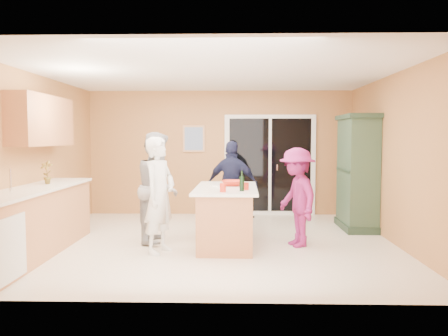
{
  "coord_description": "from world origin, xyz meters",
  "views": [
    {
      "loc": [
        0.33,
        -6.68,
        1.62
      ],
      "look_at": [
        0.15,
        0.1,
        1.15
      ],
      "focal_mm": 35.0,
      "sensor_mm": 36.0,
      "label": 1
    }
  ],
  "objects_px": {
    "woman_magenta": "(297,197)",
    "kitchen_island": "(226,218)",
    "green_hutch": "(357,174)",
    "woman_navy": "(232,185)",
    "woman_grey": "(158,187)",
    "woman_white": "(159,195)"
  },
  "relations": [
    {
      "from": "woman_magenta",
      "to": "kitchen_island",
      "type": "bearing_deg",
      "value": -108.73
    },
    {
      "from": "green_hutch",
      "to": "woman_navy",
      "type": "bearing_deg",
      "value": -177.42
    },
    {
      "from": "green_hutch",
      "to": "woman_grey",
      "type": "height_order",
      "value": "green_hutch"
    },
    {
      "from": "woman_grey",
      "to": "woman_navy",
      "type": "xyz_separation_m",
      "value": [
        1.15,
        0.93,
        -0.07
      ]
    },
    {
      "from": "kitchen_island",
      "to": "woman_magenta",
      "type": "distance_m",
      "value": 1.1
    },
    {
      "from": "woman_magenta",
      "to": "woman_white",
      "type": "bearing_deg",
      "value": -95.37
    },
    {
      "from": "woman_navy",
      "to": "woman_grey",
      "type": "bearing_deg",
      "value": 52.79
    },
    {
      "from": "green_hutch",
      "to": "woman_white",
      "type": "relative_size",
      "value": 1.24
    },
    {
      "from": "woman_grey",
      "to": "woman_magenta",
      "type": "height_order",
      "value": "woman_grey"
    },
    {
      "from": "kitchen_island",
      "to": "woman_magenta",
      "type": "height_order",
      "value": "woman_magenta"
    },
    {
      "from": "woman_navy",
      "to": "woman_white",
      "type": "bearing_deg",
      "value": 71.79
    },
    {
      "from": "woman_white",
      "to": "woman_grey",
      "type": "relative_size",
      "value": 0.96
    },
    {
      "from": "woman_white",
      "to": "woman_grey",
      "type": "xyz_separation_m",
      "value": [
        -0.14,
        0.68,
        0.04
      ]
    },
    {
      "from": "kitchen_island",
      "to": "woman_navy",
      "type": "bearing_deg",
      "value": 86.81
    },
    {
      "from": "kitchen_island",
      "to": "woman_white",
      "type": "distance_m",
      "value": 1.11
    },
    {
      "from": "kitchen_island",
      "to": "green_hutch",
      "type": "bearing_deg",
      "value": 29.52
    },
    {
      "from": "green_hutch",
      "to": "woman_navy",
      "type": "height_order",
      "value": "green_hutch"
    },
    {
      "from": "woman_grey",
      "to": "woman_navy",
      "type": "distance_m",
      "value": 1.48
    },
    {
      "from": "green_hutch",
      "to": "kitchen_island",
      "type": "bearing_deg",
      "value": -151.45
    },
    {
      "from": "woman_white",
      "to": "woman_magenta",
      "type": "distance_m",
      "value": 2.03
    },
    {
      "from": "green_hutch",
      "to": "woman_grey",
      "type": "bearing_deg",
      "value": -163.07
    },
    {
      "from": "kitchen_island",
      "to": "green_hutch",
      "type": "distance_m",
      "value": 2.68
    }
  ]
}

